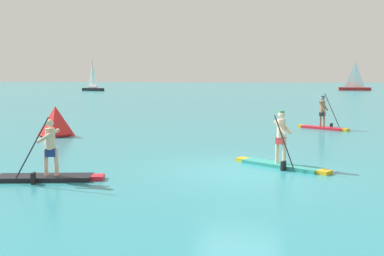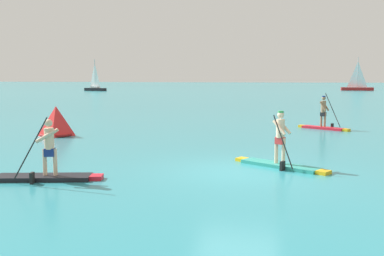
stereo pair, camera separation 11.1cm
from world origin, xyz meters
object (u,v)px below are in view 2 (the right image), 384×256
at_px(race_marker_buoy, 56,122).
at_px(paddleboarder_far_right, 324,122).
at_px(paddleboarder_near_left, 44,169).
at_px(sailboat_left_horizon, 95,86).
at_px(paddleboarder_mid_center, 280,155).
at_px(sailboat_right_horizon, 357,87).

bearing_deg(race_marker_buoy, paddleboarder_far_right, 23.92).
xyz_separation_m(paddleboarder_near_left, race_marker_buoy, (-4.40, 8.33, 0.34)).
relative_size(race_marker_buoy, sailboat_left_horizon, 0.25).
distance_m(paddleboarder_mid_center, paddleboarder_far_right, 10.97).
distance_m(paddleboarder_far_right, sailboat_left_horizon, 71.08).
height_order(paddleboarder_mid_center, sailboat_right_horizon, sailboat_right_horizon).
height_order(sailboat_left_horizon, sailboat_right_horizon, sailboat_right_horizon).
xyz_separation_m(sailboat_left_horizon, sailboat_right_horizon, (52.16, 14.55, -0.15)).
relative_size(paddleboarder_near_left, race_marker_buoy, 2.04).
distance_m(paddleboarder_far_right, race_marker_buoy, 13.86).
bearing_deg(paddleboarder_mid_center, sailboat_right_horizon, 111.47).
distance_m(paddleboarder_mid_center, sailboat_right_horizon, 84.71).
xyz_separation_m(paddleboarder_mid_center, race_marker_buoy, (-10.66, 5.17, 0.26)).
xyz_separation_m(paddleboarder_far_right, sailboat_left_horizon, (-40.67, 58.29, 0.54)).
xyz_separation_m(paddleboarder_near_left, paddleboarder_mid_center, (6.26, 3.16, 0.08)).
height_order(race_marker_buoy, sailboat_right_horizon, sailboat_right_horizon).
xyz_separation_m(paddleboarder_far_right, sailboat_right_horizon, (11.49, 72.84, 0.38)).
height_order(paddleboarder_near_left, sailboat_left_horizon, sailboat_left_horizon).
relative_size(paddleboarder_far_right, race_marker_buoy, 1.68).
distance_m(race_marker_buoy, sailboat_left_horizon, 69.78).
relative_size(paddleboarder_mid_center, paddleboarder_far_right, 1.13).
height_order(paddleboarder_far_right, race_marker_buoy, paddleboarder_far_right).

